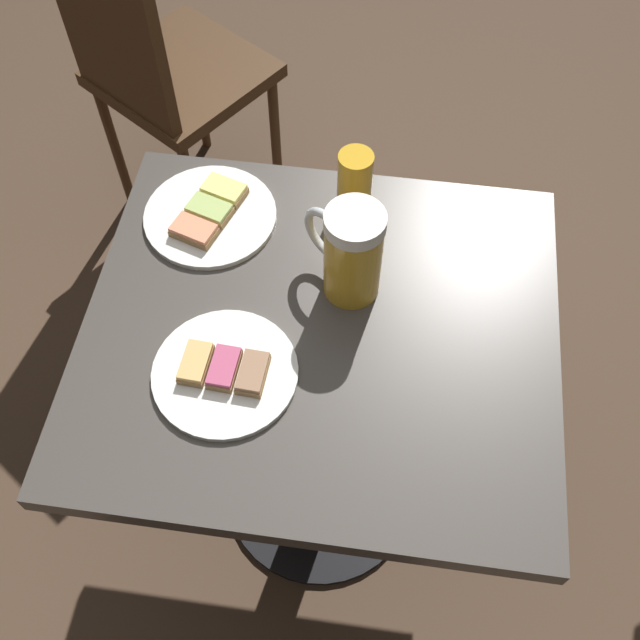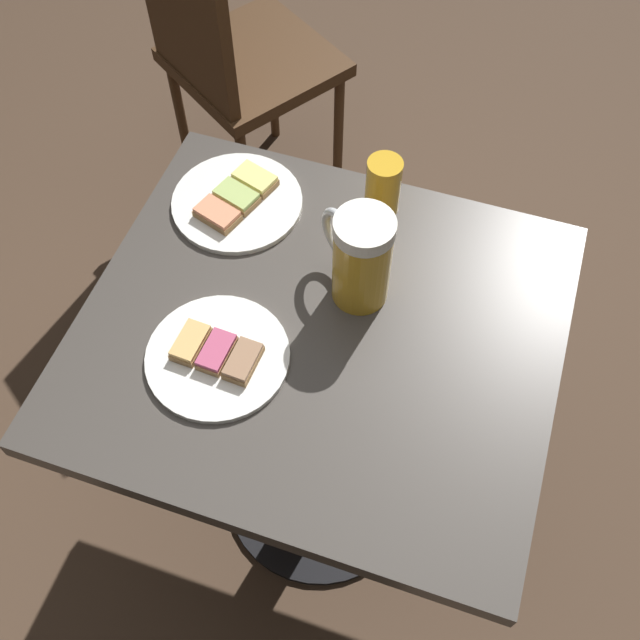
{
  "view_description": "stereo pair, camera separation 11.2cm",
  "coord_description": "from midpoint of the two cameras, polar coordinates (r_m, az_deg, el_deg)",
  "views": [
    {
      "loc": [
        -0.6,
        -0.08,
        1.71
      ],
      "look_at": [
        0.0,
        0.0,
        0.76
      ],
      "focal_mm": 41.39,
      "sensor_mm": 36.0,
      "label": 1
    },
    {
      "loc": [
        -0.57,
        -0.19,
        1.71
      ],
      "look_at": [
        0.0,
        0.0,
        0.76
      ],
      "focal_mm": 41.39,
      "sensor_mm": 36.0,
      "label": 2
    }
  ],
  "objects": [
    {
      "name": "ground_plane",
      "position": [
        1.81,
        -1.82,
        -13.2
      ],
      "size": [
        6.0,
        6.0,
        0.0
      ],
      "primitive_type": "plane",
      "color": "#4C3828"
    },
    {
      "name": "cafe_chair",
      "position": [
        1.96,
        -14.12,
        18.34
      ],
      "size": [
        0.53,
        0.53,
        0.91
      ],
      "rotation": [
        0.0,
        0.0,
        -2.15
      ],
      "color": "#472D19",
      "rests_on": "ground_plane"
    },
    {
      "name": "plate_near",
      "position": [
        1.11,
        -10.26,
        -4.19
      ],
      "size": [
        0.22,
        0.22,
        0.03
      ],
      "color": "white",
      "rests_on": "cafe_table"
    },
    {
      "name": "plate_far",
      "position": [
        1.29,
        -11.01,
        7.86
      ],
      "size": [
        0.23,
        0.23,
        0.03
      ],
      "color": "white",
      "rests_on": "cafe_table"
    },
    {
      "name": "beer_mug",
      "position": [
        1.11,
        -0.48,
        5.05
      ],
      "size": [
        0.12,
        0.13,
        0.17
      ],
      "color": "gold",
      "rests_on": "cafe_table"
    },
    {
      "name": "beer_glass_small",
      "position": [
        1.25,
        0.12,
        10.62
      ],
      "size": [
        0.06,
        0.06,
        0.11
      ],
      "primitive_type": "cylinder",
      "color": "gold",
      "rests_on": "cafe_table"
    },
    {
      "name": "cafe_table",
      "position": [
        1.29,
        -2.49,
        -4.85
      ],
      "size": [
        0.66,
        0.74,
        0.74
      ],
      "color": "black",
      "rests_on": "ground_plane"
    }
  ]
}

